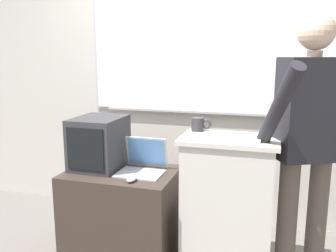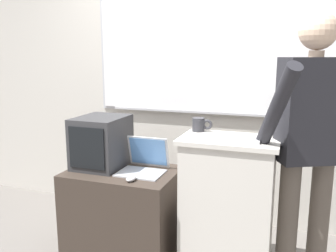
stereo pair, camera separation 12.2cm
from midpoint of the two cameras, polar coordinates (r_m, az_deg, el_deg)
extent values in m
cube|color=beige|center=(3.32, 2.88, 9.33)|extent=(6.40, 0.12, 2.84)
cube|color=#B7B7BC|center=(3.20, 7.18, 11.24)|extent=(2.43, 0.02, 1.05)
cube|color=white|center=(3.19, 7.17, 11.24)|extent=(2.38, 0.02, 1.00)
cube|color=#B7B7BC|center=(3.22, 6.90, 2.10)|extent=(2.14, 0.04, 0.02)
cube|color=beige|center=(2.53, 8.08, -13.24)|extent=(0.59, 0.38, 0.97)
cube|color=beige|center=(2.37, 8.41, -2.17)|extent=(0.64, 0.42, 0.03)
cube|color=#382D26|center=(2.80, -8.62, -13.92)|extent=(0.80, 0.56, 0.69)
cylinder|color=brown|center=(2.56, 17.18, -14.59)|extent=(0.13, 0.13, 0.87)
cylinder|color=brown|center=(2.66, 21.46, -13.88)|extent=(0.13, 0.13, 0.87)
cube|color=#232328|center=(2.39, 20.53, 2.47)|extent=(0.45, 0.37, 0.65)
cylinder|color=beige|center=(2.37, 21.11, 10.75)|extent=(0.09, 0.09, 0.04)
sphere|color=beige|center=(2.37, 21.34, 13.97)|extent=(0.23, 0.23, 0.23)
cylinder|color=#232328|center=(2.10, 15.68, 2.79)|extent=(0.27, 0.44, 0.54)
cube|color=#B7BABF|center=(2.59, -5.91, -7.61)|extent=(0.32, 0.25, 0.01)
cube|color=#B7BABF|center=(2.69, -4.72, -4.17)|extent=(0.32, 0.07, 0.24)
cube|color=#598CCC|center=(2.68, -4.78, -4.17)|extent=(0.29, 0.05, 0.21)
cube|color=silver|center=(2.31, 8.45, -1.86)|extent=(0.39, 0.15, 0.02)
ellipsoid|color=#BCBCC1|center=(2.45, -7.33, -8.46)|extent=(0.06, 0.10, 0.03)
cube|color=#333335|center=(2.75, -12.23, -2.61)|extent=(0.35, 0.42, 0.39)
cube|color=black|center=(2.57, -14.50, -3.67)|extent=(0.28, 0.01, 0.30)
cylinder|color=#333338|center=(2.53, 3.37, 0.26)|extent=(0.09, 0.09, 0.10)
torus|color=#333338|center=(2.52, 4.78, 0.29)|extent=(0.07, 0.02, 0.07)
camera|label=1|loc=(0.06, -91.45, -0.29)|focal=38.00mm
camera|label=2|loc=(0.06, 88.55, 0.29)|focal=38.00mm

